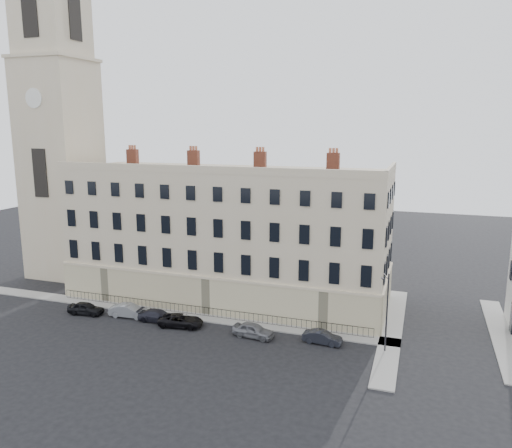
{
  "coord_description": "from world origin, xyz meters",
  "views": [
    {
      "loc": [
        15.13,
        -39.85,
        19.84
      ],
      "look_at": [
        -1.79,
        10.0,
        9.36
      ],
      "focal_mm": 35.0,
      "sensor_mm": 36.0,
      "label": 1
    }
  ],
  "objects_px": {
    "car_a": "(86,308)",
    "car_f": "(322,337)",
    "car_c": "(158,316)",
    "car_d": "(181,321)",
    "car_b": "(129,311)",
    "streetlamp": "(387,309)",
    "car_e": "(253,330)"
  },
  "relations": [
    {
      "from": "car_b",
      "to": "car_c",
      "type": "relative_size",
      "value": 1.0
    },
    {
      "from": "car_a",
      "to": "car_f",
      "type": "height_order",
      "value": "car_a"
    },
    {
      "from": "car_f",
      "to": "car_c",
      "type": "bearing_deg",
      "value": 95.01
    },
    {
      "from": "car_b",
      "to": "car_e",
      "type": "bearing_deg",
      "value": -97.05
    },
    {
      "from": "car_e",
      "to": "streetlamp",
      "type": "relative_size",
      "value": 0.56
    },
    {
      "from": "car_b",
      "to": "streetlamp",
      "type": "relative_size",
      "value": 0.57
    },
    {
      "from": "car_a",
      "to": "car_f",
      "type": "bearing_deg",
      "value": -93.31
    },
    {
      "from": "car_c",
      "to": "car_d",
      "type": "distance_m",
      "value": 2.89
    },
    {
      "from": "car_e",
      "to": "car_f",
      "type": "bearing_deg",
      "value": -77.45
    },
    {
      "from": "car_a",
      "to": "car_d",
      "type": "xyz_separation_m",
      "value": [
        11.11,
        0.29,
        -0.04
      ]
    },
    {
      "from": "car_d",
      "to": "car_e",
      "type": "distance_m",
      "value": 7.7
    },
    {
      "from": "car_e",
      "to": "car_a",
      "type": "bearing_deg",
      "value": 97.01
    },
    {
      "from": "car_c",
      "to": "streetlamp",
      "type": "xyz_separation_m",
      "value": [
        22.65,
        0.18,
        3.42
      ]
    },
    {
      "from": "car_d",
      "to": "streetlamp",
      "type": "relative_size",
      "value": 0.62
    },
    {
      "from": "car_c",
      "to": "car_d",
      "type": "height_order",
      "value": "car_d"
    },
    {
      "from": "car_f",
      "to": "streetlamp",
      "type": "distance_m",
      "value": 6.55
    },
    {
      "from": "car_b",
      "to": "car_e",
      "type": "xyz_separation_m",
      "value": [
        14.02,
        -0.59,
        0.0
      ]
    },
    {
      "from": "car_e",
      "to": "car_c",
      "type": "bearing_deg",
      "value": 93.51
    },
    {
      "from": "car_a",
      "to": "car_b",
      "type": "distance_m",
      "value": 4.85
    },
    {
      "from": "car_a",
      "to": "streetlamp",
      "type": "relative_size",
      "value": 0.53
    },
    {
      "from": "car_d",
      "to": "streetlamp",
      "type": "xyz_separation_m",
      "value": [
        19.79,
        0.63,
        3.4
      ]
    },
    {
      "from": "car_e",
      "to": "streetlamp",
      "type": "distance_m",
      "value": 12.56
    },
    {
      "from": "car_b",
      "to": "car_f",
      "type": "distance_m",
      "value": 20.53
    },
    {
      "from": "car_b",
      "to": "car_d",
      "type": "distance_m",
      "value": 6.34
    },
    {
      "from": "car_c",
      "to": "car_e",
      "type": "bearing_deg",
      "value": -98.48
    },
    {
      "from": "car_b",
      "to": "car_c",
      "type": "bearing_deg",
      "value": -95.76
    },
    {
      "from": "car_f",
      "to": "car_d",
      "type": "bearing_deg",
      "value": 96.94
    },
    {
      "from": "car_b",
      "to": "car_e",
      "type": "relative_size",
      "value": 1.03
    },
    {
      "from": "car_c",
      "to": "car_f",
      "type": "distance_m",
      "value": 17.07
    },
    {
      "from": "car_e",
      "to": "car_f",
      "type": "xyz_separation_m",
      "value": [
        6.51,
        0.71,
        -0.09
      ]
    },
    {
      "from": "car_c",
      "to": "streetlamp",
      "type": "relative_size",
      "value": 0.57
    },
    {
      "from": "car_a",
      "to": "car_d",
      "type": "relative_size",
      "value": 0.86
    }
  ]
}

